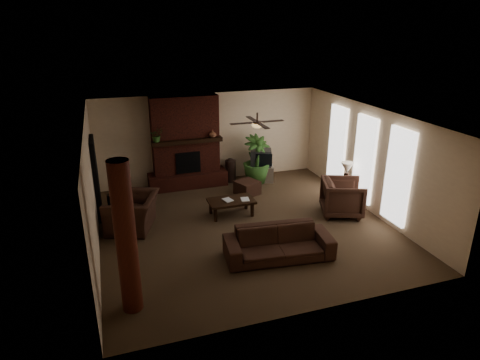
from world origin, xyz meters
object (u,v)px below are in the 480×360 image
object	(u,v)px
coffee_table	(231,202)
tv_stand	(260,173)
floor_vase	(230,168)
lamp_left	(119,178)
lamp_right	(347,169)
log_column	(126,239)
side_table_right	(345,194)
sofa	(279,238)
armchair_left	(132,207)
ottoman	(247,188)
floor_plant	(256,169)
armchair_right	(343,196)

from	to	relation	value
coffee_table	tv_stand	world-z (taller)	tv_stand
coffee_table	floor_vase	xyz separation A→B (m)	(0.72, 2.41, 0.06)
lamp_left	lamp_right	size ratio (longest dim) A/B	1.00
log_column	side_table_right	bearing A→B (deg)	25.41
sofa	lamp_left	bearing A→B (deg)	138.95
sofa	coffee_table	world-z (taller)	sofa
sofa	lamp_left	xyz separation A→B (m)	(-3.09, 3.38, 0.55)
armchair_left	tv_stand	xyz separation A→B (m)	(4.15, 2.11, -0.32)
sofa	tv_stand	distance (m)	4.69
sofa	ottoman	size ratio (longest dim) A/B	3.88
lamp_right	ottoman	bearing A→B (deg)	148.63
armchair_left	coffee_table	size ratio (longest dim) A/B	1.08
log_column	coffee_table	bearing A→B (deg)	48.08
log_column	armchair_left	world-z (taller)	log_column
floor_vase	lamp_right	bearing A→B (deg)	-45.86
log_column	tv_stand	xyz separation A→B (m)	(4.44, 5.30, -1.15)
ottoman	lamp_right	bearing A→B (deg)	-31.37
coffee_table	floor_plant	distance (m)	2.54
tv_stand	log_column	bearing A→B (deg)	-111.95
armchair_left	side_table_right	world-z (taller)	armchair_left
lamp_right	lamp_left	bearing A→B (deg)	168.22
coffee_table	lamp_right	world-z (taller)	lamp_right
lamp_left	side_table_right	bearing A→B (deg)	-11.87
lamp_left	ottoman	bearing A→B (deg)	3.33
log_column	lamp_right	bearing A→B (deg)	25.48
armchair_left	side_table_right	size ratio (longest dim) A/B	2.36
sofa	lamp_right	distance (m)	3.66
floor_vase	floor_plant	xyz separation A→B (m)	(0.74, -0.34, -0.01)
lamp_left	lamp_right	xyz separation A→B (m)	(6.02, -1.26, 0.00)
log_column	sofa	world-z (taller)	log_column
floor_plant	side_table_right	world-z (taller)	floor_plant
coffee_table	sofa	bearing A→B (deg)	-81.48
armchair_left	lamp_left	size ratio (longest dim) A/B	2.00
armchair_left	tv_stand	size ratio (longest dim) A/B	1.53
floor_plant	side_table_right	distance (m)	2.95
floor_vase	side_table_right	distance (m)	3.69
armchair_right	lamp_left	xyz separation A→B (m)	(-5.54, 1.89, 0.48)
floor_plant	tv_stand	bearing A→B (deg)	28.15
sofa	armchair_left	bearing A→B (deg)	146.69
coffee_table	armchair_right	bearing A→B (deg)	-17.17
sofa	coffee_table	size ratio (longest dim) A/B	1.94
armchair_left	side_table_right	bearing A→B (deg)	106.99
log_column	armchair_left	size ratio (longest dim) A/B	2.16
log_column	lamp_right	xyz separation A→B (m)	(6.10, 2.91, -0.40)
lamp_left	tv_stand	bearing A→B (deg)	14.60
log_column	floor_plant	size ratio (longest dim) A/B	1.84
tv_stand	floor_plant	world-z (taller)	floor_plant
lamp_right	armchair_right	bearing A→B (deg)	-126.74
lamp_left	side_table_right	distance (m)	6.19
tv_stand	floor_vase	bearing A→B (deg)	-177.48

